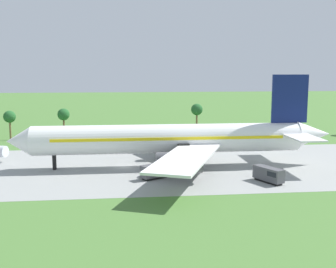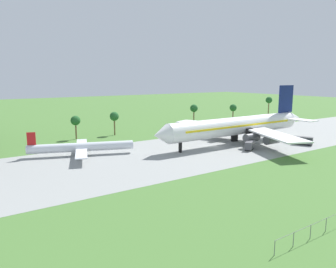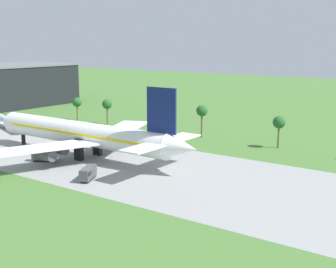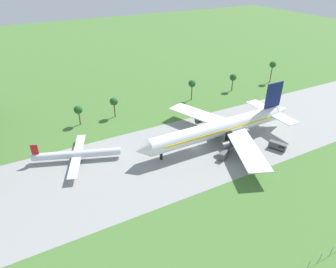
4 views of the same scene
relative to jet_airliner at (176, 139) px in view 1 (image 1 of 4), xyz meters
The scene contains 6 objects.
ground_plane 12.56m from the jet_airliner, behind, with size 600.00×600.00×0.00m, color #477233.
taxiway_strip 12.56m from the jet_airliner, behind, with size 320.00×44.00×0.02m.
jet_airliner is the anchor object (origin of this frame).
baggage_tug 21.93m from the jet_airliner, 43.06° to the right, with size 4.59×6.58×2.86m.
fuel_truck 11.82m from the jet_airliner, 118.84° to the right, with size 5.77×4.42×2.79m.
palm_tree_row 40.56m from the jet_airliner, 78.29° to the left, with size 113.31×3.60×12.14m.
Camera 1 is at (-0.31, -89.12, 20.96)m, focal length 45.00 mm.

